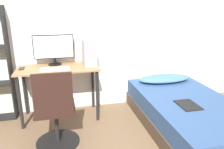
{
  "coord_description": "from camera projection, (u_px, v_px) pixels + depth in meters",
  "views": [
    {
      "loc": [
        -0.19,
        -2.02,
        1.6
      ],
      "look_at": [
        0.44,
        0.65,
        0.75
      ],
      "focal_mm": 35.0,
      "sensor_mm": 36.0,
      "label": 1
    }
  ],
  "objects": [
    {
      "name": "wall_back",
      "position": [
        73.0,
        31.0,
        3.3
      ],
      "size": [
        8.0,
        0.05,
        2.5
      ],
      "color": "silver",
      "rests_on": "ground_plane"
    },
    {
      "name": "desk",
      "position": [
        59.0,
        76.0,
        3.14
      ],
      "size": [
        1.14,
        0.55,
        0.78
      ],
      "color": "#997047",
      "rests_on": "ground_plane"
    },
    {
      "name": "office_chair",
      "position": [
        56.0,
        118.0,
        2.52
      ],
      "size": [
        0.52,
        0.52,
        0.96
      ],
      "color": "black",
      "rests_on": "ground_plane"
    },
    {
      "name": "bed",
      "position": [
        187.0,
        114.0,
        2.97
      ],
      "size": [
        1.13,
        1.99,
        0.42
      ],
      "color": "#4C3D2D",
      "rests_on": "ground_plane"
    },
    {
      "name": "pillow",
      "position": [
        164.0,
        79.0,
        3.58
      ],
      "size": [
        0.86,
        0.36,
        0.11
      ],
      "color": "teal",
      "rests_on": "bed"
    },
    {
      "name": "magazine",
      "position": [
        188.0,
        105.0,
        2.73
      ],
      "size": [
        0.24,
        0.32,
        0.01
      ],
      "color": "black",
      "rests_on": "bed"
    },
    {
      "name": "monitor",
      "position": [
        54.0,
        48.0,
        3.18
      ],
      "size": [
        0.58,
        0.19,
        0.44
      ],
      "color": "black",
      "rests_on": "desk"
    },
    {
      "name": "keyboard",
      "position": [
        55.0,
        69.0,
        2.99
      ],
      "size": [
        0.39,
        0.14,
        0.02
      ],
      "color": "silver",
      "rests_on": "desk"
    },
    {
      "name": "pc_tower",
      "position": [
        89.0,
        52.0,
        3.21
      ],
      "size": [
        0.19,
        0.38,
        0.38
      ],
      "color": "#99999E",
      "rests_on": "desk"
    },
    {
      "name": "phone",
      "position": [
        22.0,
        68.0,
        3.03
      ],
      "size": [
        0.07,
        0.14,
        0.01
      ],
      "color": "black",
      "rests_on": "desk"
    }
  ]
}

